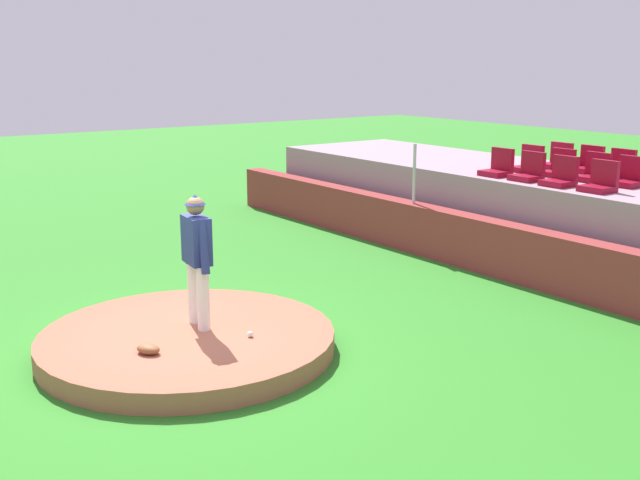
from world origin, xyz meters
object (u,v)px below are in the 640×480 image
object	(u,v)px
stadium_chair_9	(588,164)
stadium_chair_1	(529,172)
stadium_chair_7	(628,177)
stadium_chair_8	(558,160)
fielding_glove	(148,349)
stadium_chair_10	(619,168)
baseball	(250,334)
stadium_chair_0	(498,167)
pitcher	(197,251)
stadium_chair_3	(600,182)
stadium_chair_4	(529,164)
stadium_chair_2	(561,177)
stadium_chair_5	(559,168)
stadium_chair_6	(594,172)

from	to	relation	value
stadium_chair_9	stadium_chair_1	bearing A→B (deg)	89.52
stadium_chair_7	stadium_chair_8	xyz separation A→B (m)	(-2.05, 0.81, 0.00)
fielding_glove	stadium_chair_10	bearing A→B (deg)	-115.85
stadium_chair_1	stadium_chair_7	bearing A→B (deg)	-148.47
baseball	stadium_chair_8	distance (m)	8.22
stadium_chair_7	stadium_chair_8	distance (m)	2.20
baseball	stadium_chair_0	distance (m)	6.63
baseball	stadium_chair_8	bearing A→B (deg)	101.71
stadium_chair_1	baseball	bearing A→B (deg)	98.88
pitcher	stadium_chair_8	distance (m)	8.31
stadium_chair_8	stadium_chair_9	distance (m)	0.68
stadium_chair_0	stadium_chair_9	distance (m)	1.83
stadium_chair_9	baseball	bearing A→B (deg)	96.93
stadium_chair_3	stadium_chair_9	world-z (taller)	same
fielding_glove	stadium_chair_0	distance (m)	7.76
pitcher	stadium_chair_10	bearing A→B (deg)	93.81
stadium_chair_0	stadium_chair_4	world-z (taller)	same
stadium_chair_2	stadium_chair_8	size ratio (longest dim) A/B	1.00
pitcher	stadium_chair_5	world-z (taller)	stadium_chair_5
baseball	stadium_chair_7	xyz separation A→B (m)	(0.40, 7.12, 1.37)
stadium_chair_2	stadium_chair_4	distance (m)	1.65
stadium_chair_3	stadium_chair_4	distance (m)	2.29
stadium_chair_7	stadium_chair_8	world-z (taller)	same
pitcher	stadium_chair_3	world-z (taller)	stadium_chair_3
stadium_chair_0	stadium_chair_2	size ratio (longest dim) A/B	1.00
stadium_chair_3	stadium_chair_10	xyz separation A→B (m)	(-0.75, 1.65, 0.00)
stadium_chair_2	stadium_chair_10	size ratio (longest dim) A/B	1.00
stadium_chair_6	stadium_chair_8	world-z (taller)	same
stadium_chair_0	fielding_glove	bearing A→B (deg)	100.96
stadium_chair_3	stadium_chair_9	size ratio (longest dim) A/B	1.00
fielding_glove	stadium_chair_6	bearing A→B (deg)	-116.16
stadium_chair_2	stadium_chair_9	size ratio (longest dim) A/B	1.00
pitcher	baseball	bearing A→B (deg)	30.45
stadium_chair_2	stadium_chair_6	distance (m)	0.87
stadium_chair_4	stadium_chair_2	bearing A→B (deg)	148.02
stadium_chair_8	stadium_chair_7	bearing A→B (deg)	158.41
baseball	fielding_glove	world-z (taller)	fielding_glove
stadium_chair_4	stadium_chair_8	distance (m)	0.82
stadium_chair_8	stadium_chair_3	bearing A→B (deg)	141.72
stadium_chair_1	stadium_chair_10	world-z (taller)	same
stadium_chair_1	stadium_chair_2	distance (m)	0.71
stadium_chair_7	stadium_chair_8	bearing A→B (deg)	-21.59
stadium_chair_0	stadium_chair_9	xyz separation A→B (m)	(0.70, 1.69, 0.00)
pitcher	stadium_chair_0	distance (m)	6.66
stadium_chair_2	stadium_chair_3	bearing A→B (deg)	-176.90
fielding_glove	stadium_chair_7	distance (m)	8.50
pitcher	stadium_chair_7	distance (m)	7.54
stadium_chair_5	stadium_chair_9	size ratio (longest dim) A/B	1.00
baseball	stadium_chair_9	distance (m)	8.13
stadium_chair_0	stadium_chair_4	xyz separation A→B (m)	(-0.01, 0.85, 0.00)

